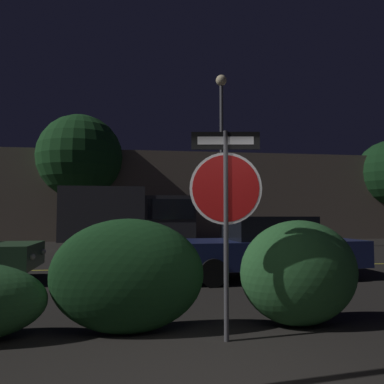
% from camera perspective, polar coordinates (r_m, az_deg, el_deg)
% --- Properties ---
extents(road_center_stripe, '(42.10, 0.12, 0.01)m').
position_cam_1_polar(road_center_stripe, '(10.94, -5.09, -11.45)').
color(road_center_stripe, gold).
rests_on(road_center_stripe, ground_plane).
extents(stop_sign, '(0.89, 0.14, 2.56)m').
position_cam_1_polar(stop_sign, '(4.63, 5.17, 0.14)').
color(stop_sign, '#4C4C51').
rests_on(stop_sign, ground_plane).
extents(hedge_bush_2, '(1.98, 0.73, 1.47)m').
position_cam_1_polar(hedge_bush_2, '(5.00, -9.77, -12.47)').
color(hedge_bush_2, '#19421E').
rests_on(hedge_bush_2, ground_plane).
extents(hedge_bush_3, '(1.67, 0.93, 1.44)m').
position_cam_1_polar(hedge_bush_3, '(5.49, 16.05, -11.71)').
color(hedge_bush_3, '#2D6633').
rests_on(hedge_bush_3, ground_plane).
extents(passing_car_3, '(4.88, 2.13, 1.48)m').
position_cam_1_polar(passing_car_3, '(9.30, 10.91, -8.30)').
color(passing_car_3, navy).
rests_on(passing_car_3, ground_plane).
extents(delivery_truck, '(5.66, 2.33, 2.70)m').
position_cam_1_polar(delivery_truck, '(16.65, -9.33, -3.55)').
color(delivery_truck, '#2D2D33').
rests_on(delivery_truck, ground_plane).
extents(street_lamp, '(0.49, 0.49, 7.77)m').
position_cam_1_polar(street_lamp, '(16.82, 4.53, 9.01)').
color(street_lamp, '#4C4C51').
rests_on(street_lamp, ground_plane).
extents(tree_0, '(4.78, 4.78, 7.20)m').
position_cam_1_polar(tree_0, '(22.28, -16.72, 5.13)').
color(tree_0, '#422D1E').
rests_on(tree_0, ground_plane).
extents(building_backdrop, '(36.31, 3.40, 5.35)m').
position_cam_1_polar(building_backdrop, '(23.99, -2.12, -0.74)').
color(building_backdrop, '#7A6B5B').
rests_on(building_backdrop, ground_plane).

